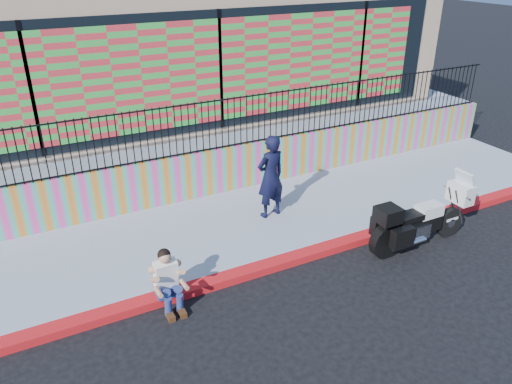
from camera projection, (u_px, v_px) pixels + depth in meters
ground at (309, 257)px, 9.85m from camera, size 90.00×90.00×0.00m
red_curb at (309, 254)px, 9.81m from camera, size 16.00×0.30×0.15m
sidewalk at (269, 218)px, 11.13m from camera, size 16.00×3.00×0.15m
mural_wall at (238, 167)px, 12.13m from camera, size 16.00×0.20×1.10m
metal_fence at (237, 121)px, 11.62m from camera, size 15.80×0.04×1.20m
elevated_platform at (170, 114)px, 16.23m from camera, size 16.00×10.00×1.25m
storefront_building at (166, 31)px, 14.90m from camera, size 14.00×8.06×4.00m
police_motorcycle at (419, 220)px, 9.95m from camera, size 2.33×0.77×1.45m
police_officer at (271, 177)px, 10.68m from camera, size 0.74×0.55×1.86m
seated_man at (169, 286)px, 8.27m from camera, size 0.54×0.71×1.06m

